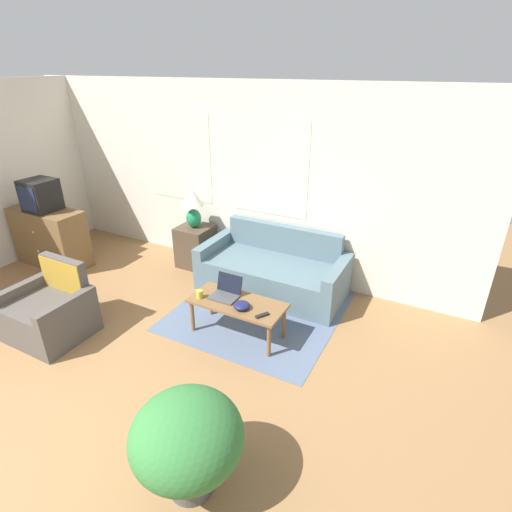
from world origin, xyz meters
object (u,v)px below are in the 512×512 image
(potted_plant, at_px, (187,439))
(television, at_px, (40,195))
(armchair, at_px, (52,312))
(laptop, at_px, (226,292))
(coffee_table, at_px, (237,306))
(snack_bowl, at_px, (242,305))
(tv_remote, at_px, (262,315))
(couch, at_px, (274,272))
(cup_navy, at_px, (199,294))
(table_lamp, at_px, (193,204))

(potted_plant, bearing_deg, television, 153.69)
(armchair, height_order, laptop, armchair)
(armchair, height_order, coffee_table, armchair)
(snack_bowl, relative_size, tv_remote, 1.19)
(snack_bowl, bearing_deg, laptop, 153.41)
(potted_plant, bearing_deg, snack_bowl, 107.27)
(tv_remote, bearing_deg, armchair, -159.52)
(couch, height_order, cup_navy, couch)
(tv_remote, distance_m, potted_plant, 1.63)
(cup_navy, bearing_deg, television, 173.07)
(snack_bowl, bearing_deg, coffee_table, 140.17)
(couch, bearing_deg, coffee_table, -86.06)
(coffee_table, xyz_separation_m, potted_plant, (0.62, -1.73, 0.11))
(armchair, bearing_deg, cup_navy, 29.70)
(coffee_table, bearing_deg, tv_remote, -17.49)
(table_lamp, height_order, coffee_table, table_lamp)
(armchair, xyz_separation_m, potted_plant, (2.47, -0.79, 0.21))
(couch, height_order, armchair, armchair)
(table_lamp, bearing_deg, couch, -4.89)
(couch, distance_m, laptop, 1.07)
(couch, height_order, coffee_table, couch)
(armchair, bearing_deg, snack_bowl, 23.53)
(table_lamp, xyz_separation_m, snack_bowl, (1.53, -1.30, -0.50))
(couch, bearing_deg, laptop, -95.29)
(table_lamp, relative_size, snack_bowl, 3.22)
(couch, xyz_separation_m, potted_plant, (0.69, -2.82, 0.22))
(snack_bowl, bearing_deg, couch, 98.83)
(couch, distance_m, tv_remote, 1.30)
(television, distance_m, coffee_table, 3.44)
(table_lamp, bearing_deg, armchair, -101.19)
(table_lamp, xyz_separation_m, tv_remote, (1.79, -1.32, -0.53))
(snack_bowl, bearing_deg, cup_navy, -176.51)
(television, height_order, snack_bowl, television)
(coffee_table, height_order, potted_plant, potted_plant)
(television, xyz_separation_m, tv_remote, (3.72, -0.35, -0.65))
(laptop, bearing_deg, tv_remote, -17.06)
(laptop, xyz_separation_m, cup_navy, (-0.24, -0.17, -0.01))
(couch, relative_size, cup_navy, 20.48)
(coffee_table, relative_size, cup_navy, 11.38)
(cup_navy, bearing_deg, tv_remote, 0.49)
(coffee_table, xyz_separation_m, laptop, (-0.17, 0.05, 0.10))
(couch, height_order, snack_bowl, couch)
(cup_navy, relative_size, tv_remote, 0.62)
(armchair, height_order, table_lamp, table_lamp)
(television, relative_size, potted_plant, 0.56)
(coffee_table, xyz_separation_m, snack_bowl, (0.11, -0.09, 0.09))
(armchair, relative_size, tv_remote, 5.54)
(television, distance_m, potted_plant, 4.47)
(table_lamp, relative_size, cup_navy, 6.13)
(coffee_table, bearing_deg, couch, 93.94)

